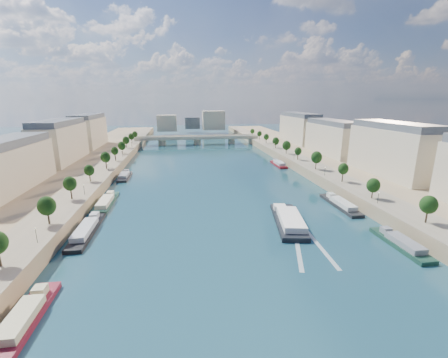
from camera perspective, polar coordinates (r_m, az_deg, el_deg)
name	(u,v)px	position (r m, az deg, el deg)	size (l,w,h in m)	color
ground	(213,182)	(152.05, -2.19, -0.53)	(700.00, 700.00, 0.00)	#0C3539
quay_left	(61,183)	(160.91, -28.62, -0.60)	(44.00, 520.00, 5.00)	#9E8460
quay_right	(345,172)	(174.12, 22.08, 1.21)	(44.00, 520.00, 5.00)	#9E8460
pave_left	(94,176)	(155.66, -23.56, 0.50)	(14.00, 520.00, 0.10)	gray
pave_right	(319,168)	(166.54, 17.70, 1.92)	(14.00, 520.00, 0.10)	gray
trees_left	(98,164)	(155.87, -22.87, 2.64)	(4.80, 268.80, 8.26)	#382B1E
trees_right	(309,155)	(173.52, 15.82, 4.40)	(4.80, 268.80, 8.26)	#382B1E
lamps_left	(98,175)	(144.48, -22.94, 0.63)	(0.36, 200.36, 4.28)	black
lamps_right	(308,162)	(168.52, 15.66, 3.18)	(0.36, 200.36, 4.28)	black
buildings_left	(38,150)	(174.08, -31.89, 4.74)	(16.00, 226.00, 23.20)	beige
buildings_right	(358,143)	(188.50, 24.12, 6.31)	(16.00, 226.00, 23.20)	beige
skyline	(195,122)	(366.63, -5.47, 10.84)	(79.00, 42.00, 22.00)	beige
bridge	(197,139)	(279.14, -5.12, 7.60)	(112.00, 12.00, 8.15)	#C1B79E
tour_barge	(288,220)	(103.99, 12.16, -7.69)	(13.54, 30.49, 4.00)	black
wake	(308,246)	(90.61, 15.79, -12.25)	(12.17, 26.03, 0.04)	silver
moored_barges_left	(97,215)	(115.77, -22.96, -6.36)	(5.00, 128.64, 3.60)	maroon
moored_barges_right	(353,213)	(118.40, 23.39, -5.94)	(5.00, 165.99, 3.60)	black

